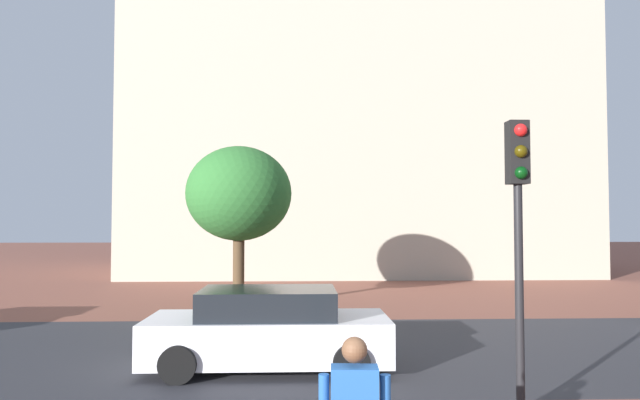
% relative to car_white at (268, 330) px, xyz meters
% --- Properties ---
extents(ground_plane, '(120.00, 120.00, 0.00)m').
position_rel_car_white_xyz_m(ground_plane, '(1.06, 3.05, -0.71)').
color(ground_plane, brown).
extents(street_asphalt_strip, '(120.00, 6.93, 0.00)m').
position_rel_car_white_xyz_m(street_asphalt_strip, '(1.06, 1.53, -0.70)').
color(street_asphalt_strip, '#2D2D33').
rests_on(street_asphalt_strip, ground_plane).
extents(landmark_building, '(23.18, 11.18, 35.09)m').
position_rel_car_white_xyz_m(landmark_building, '(3.56, 20.29, 9.84)').
color(landmark_building, '#B2A893').
rests_on(landmark_building, ground_plane).
extents(car_white, '(4.42, 2.01, 1.47)m').
position_rel_car_white_xyz_m(car_white, '(0.00, 0.00, 0.00)').
color(car_white, silver).
rests_on(car_white, ground_plane).
extents(traffic_light_pole, '(0.28, 0.34, 4.14)m').
position_rel_car_white_xyz_m(traffic_light_pole, '(3.67, -2.61, 2.21)').
color(traffic_light_pole, black).
rests_on(traffic_light_pole, ground_plane).
extents(tree_curb_far, '(3.26, 3.26, 5.05)m').
position_rel_car_white_xyz_m(tree_curb_far, '(-1.30, 6.88, 2.86)').
color(tree_curb_far, '#4C3823').
rests_on(tree_curb_far, ground_plane).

